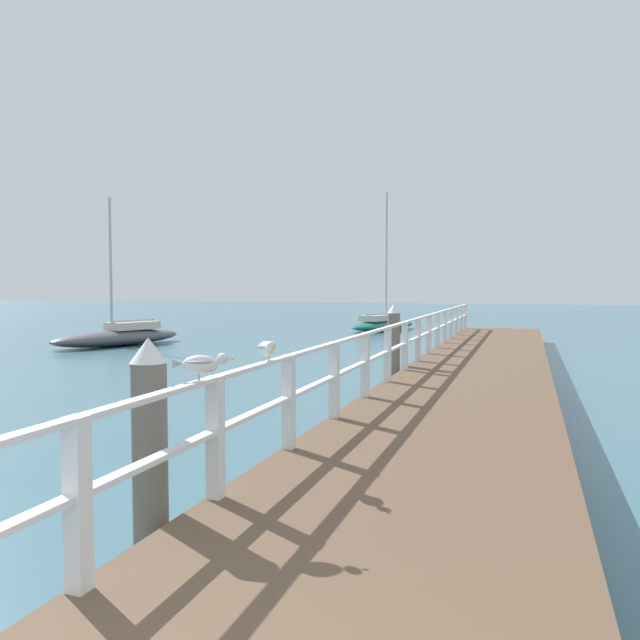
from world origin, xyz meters
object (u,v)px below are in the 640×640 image
at_px(seagull_foreground, 201,363).
at_px(dock_piling_near, 150,456).
at_px(seagull_background, 267,348).
at_px(boat_1, 383,324).
at_px(boat_2, 120,336).
at_px(dock_piling_far, 394,346).

bearing_deg(seagull_foreground, dock_piling_near, -95.39).
bearing_deg(dock_piling_near, seagull_background, 74.73).
bearing_deg(boat_1, boat_2, -105.74).
height_order(dock_piling_far, boat_1, boat_1).
distance_m(dock_piling_near, dock_piling_far, 9.21).
relative_size(seagull_background, boat_2, 0.07).
relative_size(dock_piling_far, seagull_background, 4.76).
bearing_deg(boat_1, dock_piling_near, -61.25).
relative_size(dock_piling_near, seagull_background, 4.76).
height_order(seagull_foreground, seagull_background, same).
distance_m(seagull_background, boat_1, 25.63).
distance_m(dock_piling_near, boat_2, 19.72).
relative_size(dock_piling_near, dock_piling_far, 1.00).
bearing_deg(seagull_foreground, seagull_background, 154.85).
height_order(dock_piling_near, seagull_background, dock_piling_near).
xyz_separation_m(dock_piling_near, seagull_background, (0.39, 1.41, 0.73)).
bearing_deg(dock_piling_near, boat_1, 99.11).
height_order(dock_piling_near, boat_2, boat_2).
bearing_deg(dock_piling_far, seagull_background, -87.17).
distance_m(dock_piling_near, seagull_foreground, 0.84).
bearing_deg(dock_piling_far, seagull_foreground, -87.55).
xyz_separation_m(dock_piling_far, seagull_background, (0.39, -7.79, 0.73)).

